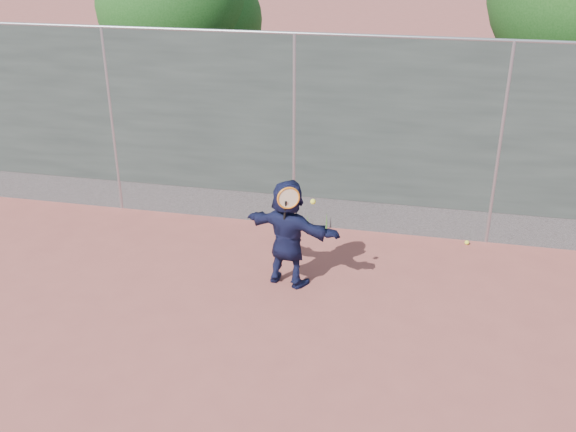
# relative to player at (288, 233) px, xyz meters

# --- Properties ---
(ground) EXTENTS (80.00, 80.00, 0.00)m
(ground) POSITION_rel_player_xyz_m (-0.31, -1.66, -0.73)
(ground) COLOR #9E4C42
(ground) RESTS_ON ground
(player) EXTENTS (1.43, 0.80, 1.47)m
(player) POSITION_rel_player_xyz_m (0.00, 0.00, 0.00)
(player) COLOR #16193D
(player) RESTS_ON ground
(ball_ground) EXTENTS (0.07, 0.07, 0.07)m
(ball_ground) POSITION_rel_player_xyz_m (2.40, 1.67, -0.70)
(ball_ground) COLOR yellow
(ball_ground) RESTS_ON ground
(fence) EXTENTS (20.00, 0.06, 3.03)m
(fence) POSITION_rel_player_xyz_m (-0.31, 1.84, 0.85)
(fence) COLOR #38423D
(fence) RESTS_ON ground
(swing_action) EXTENTS (0.49, 0.17, 0.51)m
(swing_action) POSITION_rel_player_xyz_m (0.08, -0.20, 0.57)
(swing_action) COLOR orange
(swing_action) RESTS_ON ground
(tree_left) EXTENTS (3.15, 3.00, 4.53)m
(tree_left) POSITION_rel_player_xyz_m (-3.16, 4.89, 2.20)
(tree_left) COLOR #382314
(tree_left) RESTS_ON ground
(weed_clump) EXTENTS (0.68, 0.07, 0.30)m
(weed_clump) POSITION_rel_player_xyz_m (-0.01, 1.72, -0.60)
(weed_clump) COLOR #387226
(weed_clump) RESTS_ON ground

